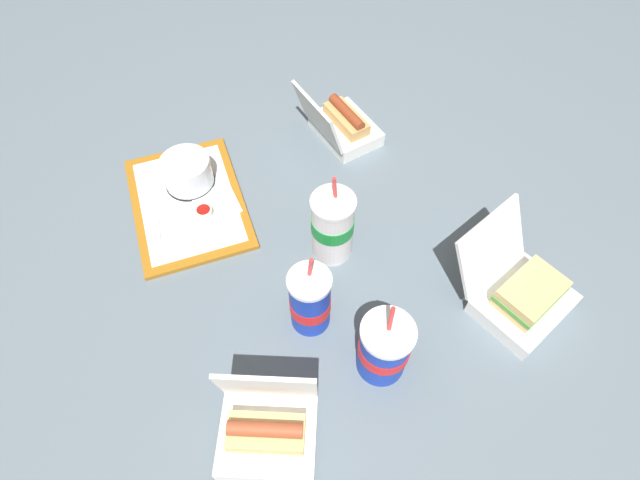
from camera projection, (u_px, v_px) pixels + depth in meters
The scene contains 12 objects.
ground_plane at pixel (311, 256), 1.14m from camera, with size 3.20×3.20×0.00m, color slate.
food_tray at pixel (188, 202), 1.22m from camera, with size 0.41×0.32×0.01m.
cake_container at pixel (187, 173), 1.21m from camera, with size 0.12×0.12×0.08m.
ketchup_cup at pixel (204, 212), 1.17m from camera, with size 0.04×0.04×0.02m.
napkin_stack at pixel (216, 203), 1.20m from camera, with size 0.10×0.10×0.00m, color white.
plastic_fork at pixel (157, 221), 1.17m from camera, with size 0.11×0.01×0.01m, color white.
clamshell_hotdog_corner at pixel (343, 125), 1.32m from camera, with size 0.19×0.18×0.17m.
clamshell_sandwich_right at pixel (522, 294), 1.03m from camera, with size 0.26×0.23×0.18m.
clamshell_hotdog_left at pixel (267, 430), 0.88m from camera, with size 0.22×0.22×0.18m.
soda_cup_corner at pixel (332, 226), 1.07m from camera, with size 0.10×0.10×0.24m.
soda_cup_back at pixel (383, 348), 0.93m from camera, with size 0.10×0.10×0.22m.
soda_cup_center at pixel (310, 301), 0.98m from camera, with size 0.09×0.09×0.23m.
Camera 1 is at (-0.55, 0.28, 0.96)m, focal length 28.00 mm.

